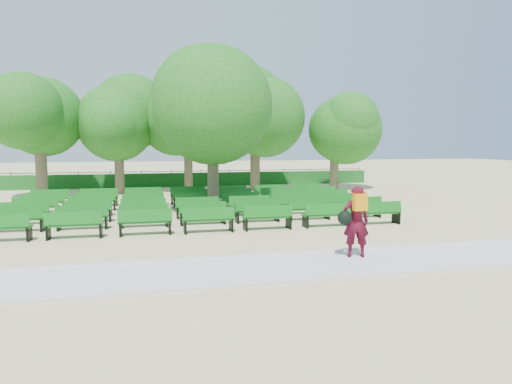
% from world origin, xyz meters
% --- Properties ---
extents(ground, '(120.00, 120.00, 0.00)m').
position_xyz_m(ground, '(0.00, 0.00, 0.00)').
color(ground, '#C7B784').
extents(paving, '(30.00, 2.20, 0.06)m').
position_xyz_m(paving, '(0.00, -7.40, 0.03)').
color(paving, silver).
rests_on(paving, ground).
extents(curb, '(30.00, 0.12, 0.10)m').
position_xyz_m(curb, '(0.00, -6.25, 0.05)').
color(curb, silver).
rests_on(curb, ground).
extents(hedge, '(26.00, 0.70, 0.90)m').
position_xyz_m(hedge, '(0.00, 14.00, 0.45)').
color(hedge, '#175A1C').
rests_on(hedge, ground).
extents(fence, '(26.00, 0.10, 1.02)m').
position_xyz_m(fence, '(0.00, 14.40, 0.00)').
color(fence, black).
rests_on(fence, ground).
extents(tree_line, '(21.80, 6.80, 7.04)m').
position_xyz_m(tree_line, '(0.00, 10.00, 0.00)').
color(tree_line, '#236B1C').
rests_on(tree_line, ground).
extents(bench_array, '(1.65, 0.52, 1.04)m').
position_xyz_m(bench_array, '(-0.81, 1.15, 0.09)').
color(bench_array, '#116316').
rests_on(bench_array, ground).
extents(tree_among, '(4.91, 4.91, 6.90)m').
position_xyz_m(tree_among, '(-0.08, 1.27, 4.67)').
color(tree_among, brown).
rests_on(tree_among, ground).
extents(person, '(0.87, 0.57, 1.77)m').
position_xyz_m(person, '(2.24, -6.94, 0.97)').
color(person, '#4A0A1A').
rests_on(person, ground).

